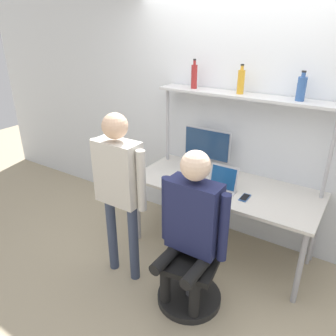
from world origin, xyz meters
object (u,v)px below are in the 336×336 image
object	(u,v)px
monitor	(207,147)
bottle_amber	(241,81)
laptop	(221,185)
cell_phone	(245,198)
bottle_blue	(301,88)
bottle_red	(194,76)
person_standing	(119,179)
office_chair	(191,272)
person_seated	(192,220)

from	to	relation	value
monitor	bottle_amber	world-z (taller)	bottle_amber
laptop	cell_phone	distance (m)	0.25
bottle_blue	bottle_red	bearing A→B (deg)	180.00
bottle_red	bottle_blue	bearing A→B (deg)	0.00
person_standing	bottle_red	distance (m)	1.33
laptop	person_standing	world-z (taller)	person_standing
monitor	person_standing	bearing A→B (deg)	-104.37
laptop	bottle_amber	world-z (taller)	bottle_amber
bottle_amber	bottle_blue	world-z (taller)	bottle_amber
office_chair	person_standing	world-z (taller)	person_standing
person_standing	cell_phone	bearing A→B (deg)	38.54
bottle_red	bottle_blue	xyz separation A→B (m)	(1.05, 0.00, -0.02)
person_standing	bottle_blue	distance (m)	1.75
monitor	laptop	world-z (taller)	monitor
bottle_amber	office_chair	bearing A→B (deg)	-84.71
office_chair	person_seated	bearing A→B (deg)	-81.30
cell_phone	person_standing	bearing A→B (deg)	-141.46
cell_phone	office_chair	bearing A→B (deg)	-106.96
office_chair	person_seated	world-z (taller)	person_seated
person_seated	bottle_amber	bearing A→B (deg)	95.43
monitor	bottle_blue	distance (m)	1.12
laptop	person_standing	distance (m)	0.98
office_chair	bottle_red	xyz separation A→B (m)	(-0.60, 1.03, 1.48)
person_seated	bottle_red	bearing A→B (deg)	119.34
person_standing	bottle_amber	distance (m)	1.46
person_standing	bottle_red	world-z (taller)	bottle_red
office_chair	bottle_blue	world-z (taller)	bottle_blue
cell_phone	bottle_amber	bearing A→B (deg)	125.96
monitor	bottle_amber	distance (m)	0.79
laptop	bottle_amber	xyz separation A→B (m)	(-0.04, 0.39, 0.91)
person_seated	bottle_red	xyz separation A→B (m)	(-0.60, 1.07, 0.92)
bottle_blue	monitor	bearing A→B (deg)	179.81
person_seated	bottle_amber	xyz separation A→B (m)	(-0.10, 1.07, 0.92)
cell_phone	office_chair	distance (m)	0.83
bottle_red	bottle_blue	world-z (taller)	bottle_red
person_seated	person_standing	distance (m)	0.73
office_chair	bottle_amber	world-z (taller)	bottle_amber
person_seated	monitor	bearing A→B (deg)	111.45
laptop	office_chair	size ratio (longest dim) A/B	0.31
office_chair	bottle_blue	bearing A→B (deg)	66.32
cell_phone	bottle_blue	xyz separation A→B (m)	(0.26, 0.40, 0.96)
person_standing	bottle_red	xyz separation A→B (m)	(0.10, 1.11, 0.73)
monitor	laptop	bearing A→B (deg)	-47.50
bottle_red	bottle_blue	distance (m)	1.05
office_chair	bottle_amber	size ratio (longest dim) A/B	3.32
monitor	office_chair	xyz separation A→B (m)	(0.42, -1.03, -0.75)
laptop	cell_phone	size ratio (longest dim) A/B	1.87
cell_phone	person_seated	distance (m)	0.70
cell_phone	bottle_red	world-z (taller)	bottle_red
monitor	person_seated	world-z (taller)	person_seated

